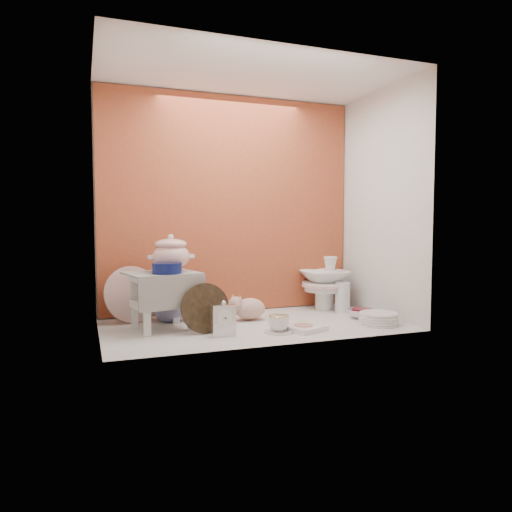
{
  "coord_description": "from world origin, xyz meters",
  "views": [
    {
      "loc": [
        -0.97,
        -2.7,
        0.62
      ],
      "look_at": [
        0.02,
        0.02,
        0.42
      ],
      "focal_mm": 33.4,
      "sensor_mm": 36.0,
      "label": 1
    }
  ],
  "objects_px": {
    "soup_tureen": "(171,253)",
    "crystal_bowl": "(362,314)",
    "plush_pig": "(250,308)",
    "mantel_clock": "(224,319)",
    "porcelain_tower": "(324,283)",
    "gold_rim_teacup": "(279,323)",
    "dinner_plate_stack": "(379,318)",
    "step_stool": "(162,301)",
    "blue_white_vase": "(171,300)",
    "floral_platter": "(132,294)"
  },
  "relations": [
    {
      "from": "dinner_plate_stack",
      "to": "plush_pig",
      "type": "bearing_deg",
      "value": 150.3
    },
    {
      "from": "blue_white_vase",
      "to": "crystal_bowl",
      "type": "height_order",
      "value": "blue_white_vase"
    },
    {
      "from": "soup_tureen",
      "to": "porcelain_tower",
      "type": "bearing_deg",
      "value": 10.49
    },
    {
      "from": "soup_tureen",
      "to": "crystal_bowl",
      "type": "bearing_deg",
      "value": -7.7
    },
    {
      "from": "crystal_bowl",
      "to": "plush_pig",
      "type": "bearing_deg",
      "value": 164.54
    },
    {
      "from": "mantel_clock",
      "to": "dinner_plate_stack",
      "type": "height_order",
      "value": "mantel_clock"
    },
    {
      "from": "soup_tureen",
      "to": "dinner_plate_stack",
      "type": "xyz_separation_m",
      "value": [
        1.2,
        -0.37,
        -0.41
      ]
    },
    {
      "from": "porcelain_tower",
      "to": "blue_white_vase",
      "type": "bearing_deg",
      "value": -178.65
    },
    {
      "from": "step_stool",
      "to": "crystal_bowl",
      "type": "relative_size",
      "value": 2.12
    },
    {
      "from": "dinner_plate_stack",
      "to": "porcelain_tower",
      "type": "relative_size",
      "value": 0.64
    },
    {
      "from": "plush_pig",
      "to": "crystal_bowl",
      "type": "bearing_deg",
      "value": 3.68
    },
    {
      "from": "floral_platter",
      "to": "step_stool",
      "type": "bearing_deg",
      "value": -61.69
    },
    {
      "from": "soup_tureen",
      "to": "mantel_clock",
      "type": "distance_m",
      "value": 0.53
    },
    {
      "from": "soup_tureen",
      "to": "floral_platter",
      "type": "xyz_separation_m",
      "value": [
        -0.2,
        0.23,
        -0.27
      ]
    },
    {
      "from": "floral_platter",
      "to": "dinner_plate_stack",
      "type": "relative_size",
      "value": 1.47
    },
    {
      "from": "step_stool",
      "to": "floral_platter",
      "type": "height_order",
      "value": "floral_platter"
    },
    {
      "from": "step_stool",
      "to": "plush_pig",
      "type": "height_order",
      "value": "step_stool"
    },
    {
      "from": "step_stool",
      "to": "blue_white_vase",
      "type": "height_order",
      "value": "step_stool"
    },
    {
      "from": "step_stool",
      "to": "mantel_clock",
      "type": "relative_size",
      "value": 2.04
    },
    {
      "from": "dinner_plate_stack",
      "to": "gold_rim_teacup",
      "type": "bearing_deg",
      "value": 179.25
    },
    {
      "from": "floral_platter",
      "to": "porcelain_tower",
      "type": "relative_size",
      "value": 0.95
    },
    {
      "from": "step_stool",
      "to": "crystal_bowl",
      "type": "bearing_deg",
      "value": -18.16
    },
    {
      "from": "floral_platter",
      "to": "mantel_clock",
      "type": "xyz_separation_m",
      "value": [
        0.43,
        -0.55,
        -0.08
      ]
    },
    {
      "from": "dinner_plate_stack",
      "to": "porcelain_tower",
      "type": "bearing_deg",
      "value": 96.4
    },
    {
      "from": "soup_tureen",
      "to": "mantel_clock",
      "type": "xyz_separation_m",
      "value": [
        0.23,
        -0.32,
        -0.35
      ]
    },
    {
      "from": "mantel_clock",
      "to": "dinner_plate_stack",
      "type": "relative_size",
      "value": 0.78
    },
    {
      "from": "plush_pig",
      "to": "mantel_clock",
      "type": "bearing_deg",
      "value": -108.89
    },
    {
      "from": "mantel_clock",
      "to": "crystal_bowl",
      "type": "relative_size",
      "value": 1.04
    },
    {
      "from": "blue_white_vase",
      "to": "mantel_clock",
      "type": "distance_m",
      "value": 0.54
    },
    {
      "from": "plush_pig",
      "to": "porcelain_tower",
      "type": "height_order",
      "value": "porcelain_tower"
    },
    {
      "from": "floral_platter",
      "to": "mantel_clock",
      "type": "height_order",
      "value": "floral_platter"
    },
    {
      "from": "mantel_clock",
      "to": "crystal_bowl",
      "type": "xyz_separation_m",
      "value": [
        0.98,
        0.16,
        -0.07
      ]
    },
    {
      "from": "soup_tureen",
      "to": "blue_white_vase",
      "type": "relative_size",
      "value": 0.99
    },
    {
      "from": "step_stool",
      "to": "mantel_clock",
      "type": "xyz_separation_m",
      "value": [
        0.29,
        -0.29,
        -0.07
      ]
    },
    {
      "from": "porcelain_tower",
      "to": "floral_platter",
      "type": "bearing_deg",
      "value": 179.07
    },
    {
      "from": "gold_rim_teacup",
      "to": "floral_platter",
      "type": "bearing_deg",
      "value": 141.73
    },
    {
      "from": "plush_pig",
      "to": "floral_platter",
      "type": "bearing_deg",
      "value": -176.64
    },
    {
      "from": "crystal_bowl",
      "to": "porcelain_tower",
      "type": "relative_size",
      "value": 0.49
    },
    {
      "from": "floral_platter",
      "to": "crystal_bowl",
      "type": "xyz_separation_m",
      "value": [
        1.42,
        -0.4,
        -0.15
      ]
    },
    {
      "from": "step_stool",
      "to": "blue_white_vase",
      "type": "xyz_separation_m",
      "value": [
        0.09,
        0.22,
        -0.03
      ]
    },
    {
      "from": "plush_pig",
      "to": "crystal_bowl",
      "type": "xyz_separation_m",
      "value": [
        0.71,
        -0.2,
        -0.05
      ]
    },
    {
      "from": "soup_tureen",
      "to": "crystal_bowl",
      "type": "height_order",
      "value": "soup_tureen"
    },
    {
      "from": "mantel_clock",
      "to": "crystal_bowl",
      "type": "distance_m",
      "value": 1.0
    },
    {
      "from": "soup_tureen",
      "to": "plush_pig",
      "type": "relative_size",
      "value": 1.03
    },
    {
      "from": "porcelain_tower",
      "to": "gold_rim_teacup",
      "type": "bearing_deg",
      "value": -136.34
    },
    {
      "from": "gold_rim_teacup",
      "to": "dinner_plate_stack",
      "type": "distance_m",
      "value": 0.66
    },
    {
      "from": "floral_platter",
      "to": "blue_white_vase",
      "type": "relative_size",
      "value": 1.36
    },
    {
      "from": "step_stool",
      "to": "blue_white_vase",
      "type": "bearing_deg",
      "value": 54.97
    },
    {
      "from": "step_stool",
      "to": "soup_tureen",
      "type": "xyz_separation_m",
      "value": [
        0.06,
        0.03,
        0.28
      ]
    },
    {
      "from": "floral_platter",
      "to": "porcelain_tower",
      "type": "height_order",
      "value": "porcelain_tower"
    }
  ]
}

